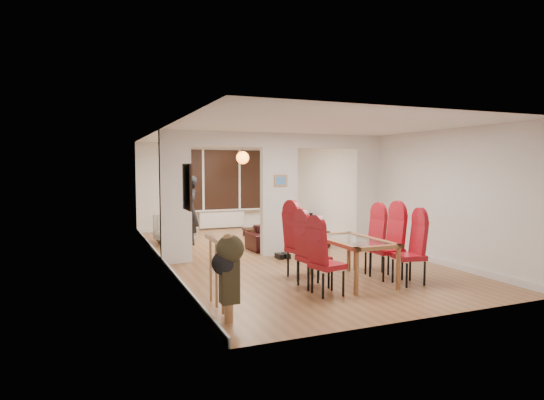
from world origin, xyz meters
TOP-DOWN VIEW (x-y plane):
  - floor at (0.00, 0.00)m, footprint 5.00×9.00m
  - room_walls at (0.00, 0.00)m, footprint 5.00×9.00m
  - divider_wall at (0.00, 0.00)m, footprint 5.00×0.18m
  - bay_window_blinds at (0.00, 4.44)m, footprint 3.00×0.08m
  - radiator at (0.00, 4.40)m, footprint 1.40×0.08m
  - pendant_light at (0.30, 3.30)m, footprint 0.36×0.36m
  - stair_newel at (-2.25, -3.20)m, footprint 0.40×1.20m
  - wall_poster at (-2.47, -2.40)m, footprint 0.04×0.52m
  - pillar_photo at (0.00, -0.10)m, footprint 0.30×0.03m
  - dining_table at (0.20, -2.59)m, footprint 0.85×1.51m
  - dining_chair_la at (-0.55, -3.11)m, footprint 0.49×0.49m
  - dining_chair_lb at (-0.54, -2.64)m, footprint 0.48×0.48m
  - dining_chair_lc at (-0.44, -2.06)m, footprint 0.55×0.55m
  - dining_chair_ra at (0.96, -3.07)m, footprint 0.50×0.50m
  - dining_chair_rb at (0.86, -2.61)m, footprint 0.46×0.46m
  - dining_chair_rc at (0.88, -2.06)m, footprint 0.46×0.46m
  - sofa at (0.51, 0.66)m, footprint 1.91×0.80m
  - armchair at (-1.80, 2.34)m, footprint 1.03×1.04m
  - person at (-1.49, 2.01)m, footprint 0.62×0.42m
  - television at (1.94, 3.05)m, footprint 1.01×0.31m
  - coffee_table at (0.59, 2.64)m, footprint 1.02×0.65m
  - bottle at (0.71, 2.54)m, footprint 0.06×0.06m
  - bowl at (0.44, 2.58)m, footprint 0.21×0.21m
  - shoes at (-0.09, -0.40)m, footprint 0.25×0.27m

SIDE VIEW (x-z plane):
  - floor at x=0.00m, z-range -0.01..0.01m
  - shoes at x=-0.09m, z-range 0.00..0.11m
  - coffee_table at x=0.59m, z-range 0.00..0.22m
  - bowl at x=0.44m, z-range 0.22..0.27m
  - sofa at x=0.51m, z-range 0.00..0.55m
  - television at x=1.94m, z-range 0.00..0.58m
  - radiator at x=0.00m, z-range 0.05..0.55m
  - bottle at x=0.71m, z-range 0.22..0.47m
  - dining_table at x=0.20m, z-range 0.00..0.71m
  - armchair at x=-1.80m, z-range 0.00..0.74m
  - dining_chair_la at x=-0.55m, z-range 0.00..1.04m
  - dining_chair_ra at x=0.96m, z-range 0.00..1.07m
  - dining_chair_lb at x=-0.54m, z-range 0.00..1.08m
  - dining_chair_rc at x=0.88m, z-range 0.00..1.09m
  - stair_newel at x=-2.25m, z-range 0.00..1.10m
  - dining_chair_rb at x=0.86m, z-range 0.00..1.14m
  - dining_chair_lc at x=-0.44m, z-range 0.00..1.17m
  - person at x=-1.49m, z-range 0.00..1.67m
  - room_walls at x=0.00m, z-range 0.00..2.60m
  - divider_wall at x=0.00m, z-range 0.00..2.60m
  - bay_window_blinds at x=0.00m, z-range 0.60..2.40m
  - wall_poster at x=-2.47m, z-range 1.27..1.94m
  - pillar_photo at x=0.00m, z-range 1.48..1.73m
  - pendant_light at x=0.30m, z-range 1.97..2.33m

